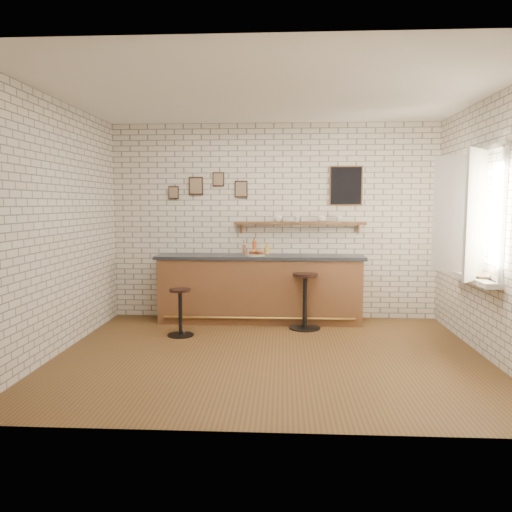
% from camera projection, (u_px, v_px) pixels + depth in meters
% --- Properties ---
extents(ground, '(5.00, 5.00, 0.00)m').
position_uv_depth(ground, '(270.00, 355.00, 5.88)').
color(ground, brown).
rests_on(ground, ground).
extents(bar_counter, '(3.10, 0.65, 1.01)m').
position_uv_depth(bar_counter, '(260.00, 288.00, 7.52)').
color(bar_counter, brown).
rests_on(bar_counter, ground).
extents(sandwich_plate, '(0.28, 0.28, 0.01)m').
position_uv_depth(sandwich_plate, '(256.00, 255.00, 7.41)').
color(sandwich_plate, white).
rests_on(sandwich_plate, bar_counter).
extents(ciabatta_sandwich, '(0.25, 0.19, 0.08)m').
position_uv_depth(ciabatta_sandwich, '(256.00, 252.00, 7.41)').
color(ciabatta_sandwich, '#BB824C').
rests_on(ciabatta_sandwich, sandwich_plate).
extents(potato_chips, '(0.26, 0.19, 0.00)m').
position_uv_depth(potato_chips, '(254.00, 255.00, 7.41)').
color(potato_chips, gold).
rests_on(potato_chips, sandwich_plate).
extents(bitters_bottle_brown, '(0.06, 0.06, 0.19)m').
position_uv_depth(bitters_bottle_brown, '(244.00, 249.00, 7.66)').
color(bitters_bottle_brown, brown).
rests_on(bitters_bottle_brown, bar_counter).
extents(bitters_bottle_white, '(0.05, 0.05, 0.21)m').
position_uv_depth(bitters_bottle_white, '(244.00, 248.00, 7.66)').
color(bitters_bottle_white, beige).
rests_on(bitters_bottle_white, bar_counter).
extents(bitters_bottle_amber, '(0.06, 0.06, 0.25)m').
position_uv_depth(bitters_bottle_amber, '(254.00, 247.00, 7.65)').
color(bitters_bottle_amber, '#A14B19').
rests_on(bitters_bottle_amber, bar_counter).
extents(condiment_bottle_yellow, '(0.05, 0.05, 0.17)m').
position_uv_depth(condiment_bottle_yellow, '(267.00, 249.00, 7.64)').
color(condiment_bottle_yellow, yellow).
rests_on(condiment_bottle_yellow, bar_counter).
extents(bar_stool_left, '(0.36, 0.36, 0.64)m').
position_uv_depth(bar_stool_left, '(180.00, 311.00, 6.72)').
color(bar_stool_left, black).
rests_on(bar_stool_left, ground).
extents(bar_stool_right, '(0.44, 0.44, 0.80)m').
position_uv_depth(bar_stool_right, '(305.00, 299.00, 7.09)').
color(bar_stool_right, black).
rests_on(bar_stool_right, ground).
extents(wall_shelf, '(2.00, 0.18, 0.18)m').
position_uv_depth(wall_shelf, '(300.00, 223.00, 7.59)').
color(wall_shelf, brown).
rests_on(wall_shelf, ground).
extents(shelf_cup_a, '(0.18, 0.18, 0.10)m').
position_uv_depth(shelf_cup_a, '(278.00, 219.00, 7.60)').
color(shelf_cup_a, white).
rests_on(shelf_cup_a, wall_shelf).
extents(shelf_cup_b, '(0.13, 0.13, 0.10)m').
position_uv_depth(shelf_cup_b, '(297.00, 219.00, 7.58)').
color(shelf_cup_b, white).
rests_on(shelf_cup_b, wall_shelf).
extents(shelf_cup_c, '(0.13, 0.13, 0.09)m').
position_uv_depth(shelf_cup_c, '(322.00, 219.00, 7.56)').
color(shelf_cup_c, white).
rests_on(shelf_cup_c, wall_shelf).
extents(shelf_cup_d, '(0.15, 0.15, 0.10)m').
position_uv_depth(shelf_cup_d, '(339.00, 219.00, 7.55)').
color(shelf_cup_d, white).
rests_on(shelf_cup_d, wall_shelf).
extents(back_wall_decor, '(2.96, 0.02, 0.56)m').
position_uv_depth(back_wall_decor, '(288.00, 186.00, 7.62)').
color(back_wall_decor, black).
rests_on(back_wall_decor, ground).
extents(window_sill, '(0.20, 1.35, 0.06)m').
position_uv_depth(window_sill, '(471.00, 278.00, 5.95)').
color(window_sill, white).
rests_on(window_sill, ground).
extents(casement_window, '(0.40, 1.30, 1.56)m').
position_uv_depth(casement_window, '(471.00, 215.00, 5.87)').
color(casement_window, white).
rests_on(casement_window, ground).
extents(book_lower, '(0.17, 0.23, 0.02)m').
position_uv_depth(book_lower, '(477.00, 277.00, 5.73)').
color(book_lower, tan).
rests_on(book_lower, window_sill).
extents(book_upper, '(0.24, 0.25, 0.02)m').
position_uv_depth(book_upper, '(477.00, 275.00, 5.74)').
color(book_upper, tan).
rests_on(book_upper, book_lower).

